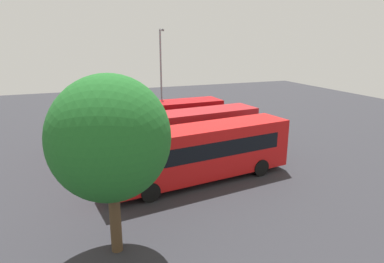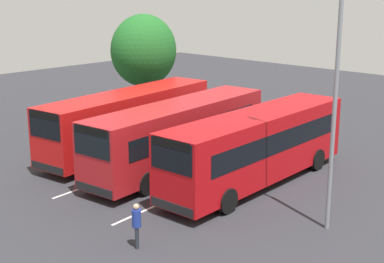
# 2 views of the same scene
# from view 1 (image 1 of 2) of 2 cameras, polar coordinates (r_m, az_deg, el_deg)

# --- Properties ---
(ground_plane) EXTENTS (69.34, 69.34, 0.00)m
(ground_plane) POSITION_cam_1_polar(r_m,az_deg,el_deg) (23.76, -3.10, -4.52)
(ground_plane) COLOR #2B2B30
(bus_far_left) EXTENTS (11.48, 3.73, 3.28)m
(bus_far_left) POSITION_cam_1_polar(r_m,az_deg,el_deg) (19.51, 1.55, -3.38)
(bus_far_left) COLOR red
(bus_far_left) RESTS_ON ground
(bus_center_left) EXTENTS (11.45, 3.43, 3.28)m
(bus_center_left) POSITION_cam_1_polar(r_m,az_deg,el_deg) (23.18, -1.73, -0.30)
(bus_center_left) COLOR #AD191E
(bus_center_left) RESTS_ON ground
(bus_center_right) EXTENTS (11.37, 2.85, 3.28)m
(bus_center_right) POSITION_cam_1_polar(r_m,az_deg,el_deg) (26.63, -6.47, 1.70)
(bus_center_right) COLOR #B70C11
(bus_center_right) RESTS_ON ground
(pedestrian) EXTENTS (0.45, 0.45, 1.62)m
(pedestrian) POSITION_cam_1_polar(r_m,az_deg,el_deg) (30.60, 7.72, 1.81)
(pedestrian) COLOR #232833
(pedestrian) RESTS_ON ground
(street_lamp) EXTENTS (0.71, 2.83, 8.95)m
(street_lamp) POSITION_cam_1_polar(r_m,az_deg,el_deg) (31.02, -5.25, 9.91)
(street_lamp) COLOR gray
(street_lamp) RESTS_ON ground
(depot_tree) EXTENTS (4.49, 4.05, 6.99)m
(depot_tree) POSITION_cam_1_polar(r_m,az_deg,el_deg) (12.52, -13.77, -1.28)
(depot_tree) COLOR #4C3823
(depot_tree) RESTS_ON ground
(lane_stripe_outer_left) EXTENTS (14.12, 1.41, 0.01)m
(lane_stripe_outer_left) POSITION_cam_1_polar(r_m,az_deg,el_deg) (21.99, -1.47, -6.18)
(lane_stripe_outer_left) COLOR silver
(lane_stripe_outer_left) RESTS_ON ground
(lane_stripe_inner_left) EXTENTS (14.12, 1.41, 0.01)m
(lane_stripe_inner_left) POSITION_cam_1_polar(r_m,az_deg,el_deg) (25.56, -4.51, -3.07)
(lane_stripe_inner_left) COLOR silver
(lane_stripe_inner_left) RESTS_ON ground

